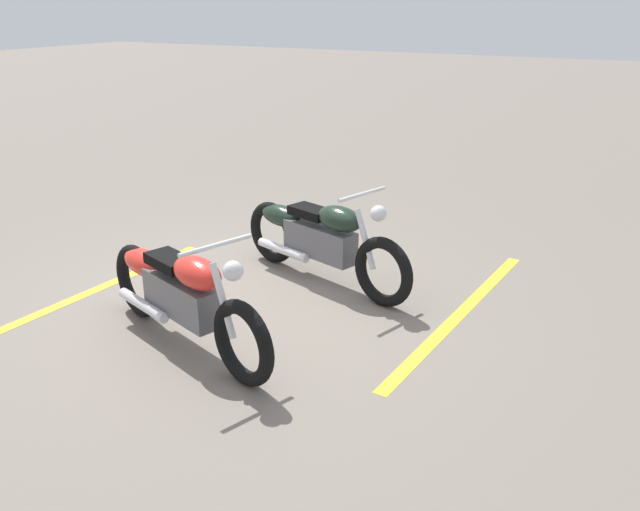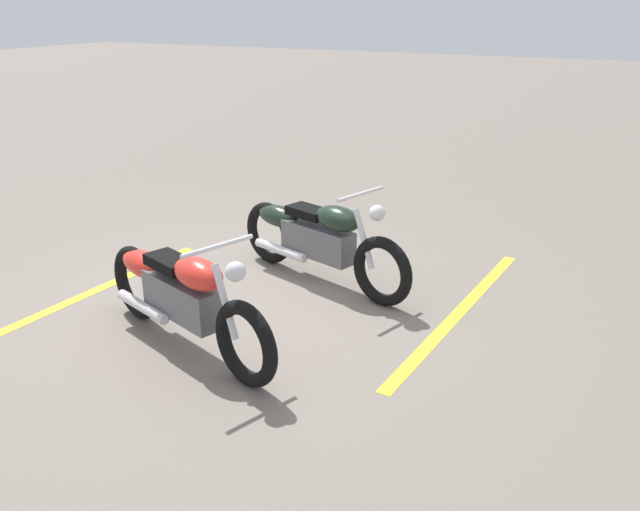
{
  "view_description": "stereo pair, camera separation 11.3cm",
  "coord_description": "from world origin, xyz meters",
  "views": [
    {
      "loc": [
        3.47,
        -4.67,
        2.69
      ],
      "look_at": [
        0.99,
        0.0,
        0.65
      ],
      "focal_mm": 37.56,
      "sensor_mm": 36.0,
      "label": 1
    },
    {
      "loc": [
        3.37,
        -4.72,
        2.69
      ],
      "look_at": [
        0.99,
        0.0,
        0.65
      ],
      "focal_mm": 37.56,
      "sensor_mm": 36.0,
      "label": 2
    }
  ],
  "objects": [
    {
      "name": "ground_plane",
      "position": [
        0.0,
        0.0,
        0.0
      ],
      "size": [
        60.0,
        60.0,
        0.0
      ],
      "primitive_type": "plane",
      "color": "slate"
    },
    {
      "name": "motorcycle_bright_foreground",
      "position": [
        0.15,
        -0.84,
        0.46
      ],
      "size": [
        2.14,
        0.88,
        1.04
      ],
      "rotation": [
        0.0,
        0.0,
        -0.34
      ],
      "color": "black",
      "rests_on": "ground"
    },
    {
      "name": "motorcycle_dark_foreground",
      "position": [
        0.52,
        0.87,
        0.46
      ],
      "size": [
        2.16,
        0.83,
        1.04
      ],
      "rotation": [
        0.0,
        0.0,
        -0.3
      ],
      "color": "black",
      "rests_on": "ground"
    },
    {
      "name": "parking_stripe_near",
      "position": [
        -1.33,
        -0.58,
        0.0
      ],
      "size": [
        0.37,
        3.2,
        0.01
      ],
      "primitive_type": "cube",
      "rotation": [
        0.0,
        0.0,
        1.49
      ],
      "color": "yellow",
      "rests_on": "ground"
    },
    {
      "name": "parking_stripe_mid",
      "position": [
        2.03,
        0.8,
        0.0
      ],
      "size": [
        0.37,
        3.2,
        0.01
      ],
      "primitive_type": "cube",
      "rotation": [
        0.0,
        0.0,
        1.49
      ],
      "color": "yellow",
      "rests_on": "ground"
    }
  ]
}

